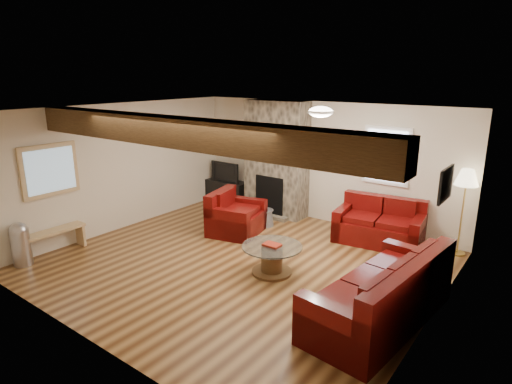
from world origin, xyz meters
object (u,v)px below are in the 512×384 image
Objects in this scene: coffee_table at (272,259)px; television at (227,171)px; floor_lamp at (466,182)px; sofa_three at (380,288)px; armchair_red at (237,213)px; loveseat at (379,222)px; tv_cabinet at (227,191)px.

coffee_table is 4.03m from television.
sofa_three is at bearing -96.44° from floor_lamp.
armchair_red is 0.68× the size of floor_lamp.
loveseat is 1.51× the size of armchair_red.
armchair_red reaches higher than coffee_table.
loveseat is (-0.99, 2.52, -0.04)m from sofa_three.
sofa_three is 2.27× the size of armchair_red.
armchair_red reaches higher than tv_cabinet.
sofa_three is at bearing -8.69° from coffee_table.
armchair_red is 1.08× the size of coffee_table.
armchair_red is at bearing -105.17° from sofa_three.
loveseat reaches higher than tv_cabinet.
sofa_three reaches higher than loveseat.
sofa_three is 1.50× the size of loveseat.
armchair_red is at bearing 146.28° from coffee_table.
floor_lamp is (5.25, 0.02, 1.03)m from tv_cabinet.
coffee_table is at bearing -39.43° from tv_cabinet.
sofa_three reaches higher than armchair_red.
loveseat is 1.45× the size of tv_cabinet.
sofa_three is 2.84× the size of television.
television is at bearing 168.60° from loveseat.
tv_cabinet is (-3.08, 2.53, 0.04)m from coffee_table.
coffee_table is 0.89× the size of tv_cabinet.
television is (-1.51, 1.49, 0.35)m from armchair_red.
loveseat is at bearing -166.26° from floor_lamp.
floor_lamp is at bearing 0.22° from television.
floor_lamp reaches higher than tv_cabinet.
loveseat is 3.96m from tv_cabinet.
television is at bearing 140.57° from coffee_table.
tv_cabinet is at bearing 31.92° from armchair_red.
tv_cabinet is at bearing -179.78° from floor_lamp.
loveseat is 1.02× the size of floor_lamp.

